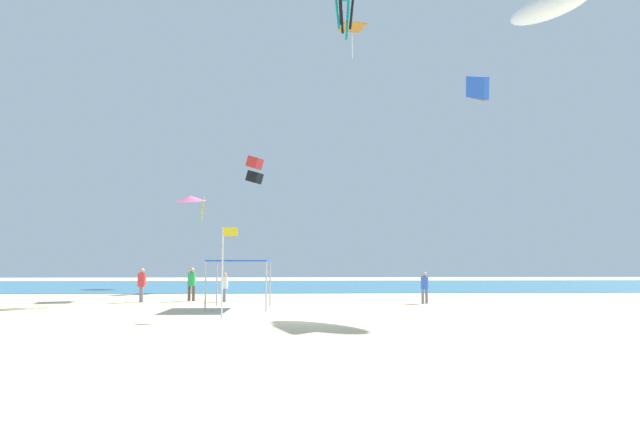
# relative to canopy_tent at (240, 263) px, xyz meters

# --- Properties ---
(ground) EXTENTS (110.00, 110.00, 0.10)m
(ground) POSITION_rel_canopy_tent_xyz_m (3.31, -4.72, -2.19)
(ground) COLOR beige
(ocean_strip) EXTENTS (110.00, 24.92, 0.03)m
(ocean_strip) POSITION_rel_canopy_tent_xyz_m (3.31, 24.19, -2.13)
(ocean_strip) COLOR teal
(ocean_strip) RESTS_ON ground
(canopy_tent) EXTENTS (2.72, 3.36, 2.26)m
(canopy_tent) POSITION_rel_canopy_tent_xyz_m (0.00, 0.00, 0.00)
(canopy_tent) COLOR #B2B2B7
(canopy_tent) RESTS_ON ground
(person_near_tent) EXTENTS (0.39, 0.39, 1.65)m
(person_near_tent) POSITION_rel_canopy_tent_xyz_m (9.36, 2.62, -1.18)
(person_near_tent) COLOR slate
(person_near_tent) RESTS_ON ground
(person_leftmost) EXTENTS (0.44, 0.44, 1.86)m
(person_leftmost) POSITION_rel_canopy_tent_xyz_m (-3.23, 4.99, -1.05)
(person_leftmost) COLOR brown
(person_leftmost) RESTS_ON ground
(person_central) EXTENTS (0.44, 0.46, 1.84)m
(person_central) POSITION_rel_canopy_tent_xyz_m (-5.78, 4.26, -1.06)
(person_central) COLOR slate
(person_central) RESTS_ON ground
(person_rightmost) EXTENTS (0.38, 0.42, 1.59)m
(person_rightmost) POSITION_rel_canopy_tent_xyz_m (-1.30, 4.25, -1.21)
(person_rightmost) COLOR slate
(person_rightmost) RESTS_ON ground
(banner_flag) EXTENTS (0.61, 0.06, 3.53)m
(banner_flag) POSITION_rel_canopy_tent_xyz_m (-0.16, -4.29, -0.01)
(banner_flag) COLOR silver
(banner_flag) RESTS_ON ground
(kite_delta_pink) EXTENTS (3.47, 3.50, 2.48)m
(kite_delta_pink) POSITION_rel_canopy_tent_xyz_m (-6.69, 21.30, 5.51)
(kite_delta_pink) COLOR pink
(kite_diamond_orange) EXTENTS (2.42, 2.42, 2.69)m
(kite_diamond_orange) POSITION_rel_canopy_tent_xyz_m (7.11, 17.18, 19.16)
(kite_diamond_orange) COLOR orange
(kite_box_red) EXTENTS (1.44, 1.35, 2.24)m
(kite_box_red) POSITION_rel_canopy_tent_xyz_m (-0.73, 16.58, 7.25)
(kite_box_red) COLOR red
(kite_parafoil_blue) EXTENTS (0.47, 3.42, 2.07)m
(kite_parafoil_blue) POSITION_rel_canopy_tent_xyz_m (11.06, -1.25, 8.15)
(kite_parafoil_blue) COLOR blue
(kite_inflatable_white) EXTENTS (3.99, 4.66, 1.71)m
(kite_inflatable_white) POSITION_rel_canopy_tent_xyz_m (16.61, 2.74, 14.19)
(kite_inflatable_white) COLOR white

